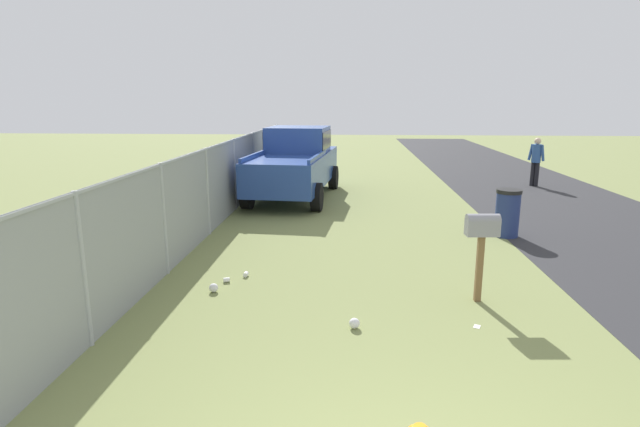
{
  "coord_description": "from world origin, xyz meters",
  "views": [
    {
      "loc": [
        -2.55,
        0.5,
        2.91
      ],
      "look_at": [
        4.96,
        0.98,
        1.19
      ],
      "focal_mm": 28.07,
      "sensor_mm": 36.0,
      "label": 1
    }
  ],
  "objects": [
    {
      "name": "mailbox",
      "position": [
        4.51,
        -1.38,
        1.05
      ],
      "size": [
        0.24,
        0.48,
        1.32
      ],
      "rotation": [
        0.0,
        0.0,
        0.07
      ],
      "color": "brown",
      "rests_on": "ground"
    },
    {
      "name": "pickup_truck",
      "position": [
        12.43,
        2.2,
        1.1
      ],
      "size": [
        5.39,
        2.54,
        2.09
      ],
      "rotation": [
        0.0,
        0.0,
        -0.09
      ],
      "color": "#284793",
      "rests_on": "ground"
    },
    {
      "name": "trash_bin",
      "position": [
        8.2,
        -2.87,
        0.52
      ],
      "size": [
        0.53,
        0.53,
        1.03
      ],
      "color": "navy",
      "rests_on": "ground"
    },
    {
      "name": "pedestrian",
      "position": [
        14.85,
        -5.75,
        0.95
      ],
      "size": [
        0.35,
        0.48,
        1.65
      ],
      "rotation": [
        0.0,
        0.0,
        5.58
      ],
      "color": "black",
      "rests_on": "ground"
    },
    {
      "name": "fence_section",
      "position": [
        9.23,
        3.62,
        1.02
      ],
      "size": [
        18.05,
        0.07,
        1.9
      ],
      "color": "#9EA3A8",
      "rests_on": "ground"
    },
    {
      "name": "litter_bag_far_scatter",
      "position": [
        3.47,
        0.44,
        0.07
      ],
      "size": [
        0.14,
        0.14,
        0.14
      ],
      "primitive_type": "sphere",
      "color": "silver",
      "rests_on": "ground"
    },
    {
      "name": "litter_cup_near_hydrant",
      "position": [
        5.02,
        2.51,
        0.04
      ],
      "size": [
        0.11,
        0.12,
        0.08
      ],
      "primitive_type": "cylinder",
      "rotation": [
        0.0,
        1.57,
        1.92
      ],
      "color": "white",
      "rests_on": "ground"
    },
    {
      "name": "litter_bag_by_mailbox",
      "position": [
        4.59,
        2.6,
        0.07
      ],
      "size": [
        0.14,
        0.14,
        0.14
      ],
      "primitive_type": "sphere",
      "color": "silver",
      "rests_on": "ground"
    },
    {
      "name": "litter_cup_midfield_b",
      "position": [
        5.31,
        2.25,
        0.04
      ],
      "size": [
        0.11,
        0.09,
        0.08
      ],
      "primitive_type": "cylinder",
      "rotation": [
        0.0,
        1.57,
        3.07
      ],
      "color": "white",
      "rests_on": "ground"
    },
    {
      "name": "litter_wrapper_midfield_a",
      "position": [
        3.62,
        -1.17,
        0.0
      ],
      "size": [
        0.14,
        0.12,
        0.01
      ],
      "primitive_type": "cube",
      "rotation": [
        0.0,
        0.0,
        2.74
      ],
      "color": "silver",
      "rests_on": "ground"
    }
  ]
}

